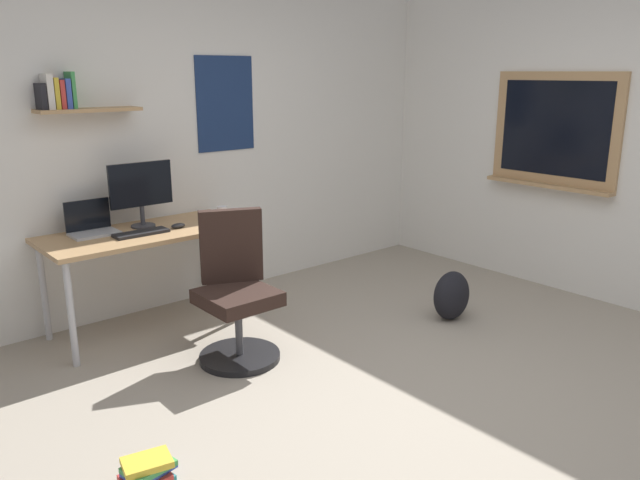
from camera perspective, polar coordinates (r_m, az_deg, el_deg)
ground_plane at (r=3.58m, az=9.59°, el=-15.20°), size 5.20×5.20×0.00m
wall_back at (r=5.03m, az=-11.79°, el=9.24°), size 5.00×0.30×2.60m
desk at (r=4.52m, az=-15.65°, el=-0.05°), size 1.41×0.65×0.73m
office_chair at (r=4.02m, az=-7.71°, el=-5.19°), size 0.54×0.56×0.95m
laptop at (r=4.51m, az=-20.24°, el=1.21°), size 0.31×0.21×0.23m
monitor_primary at (r=4.55m, az=-16.12°, el=4.45°), size 0.46×0.17×0.46m
keyboard at (r=4.40m, az=-16.11°, el=0.62°), size 0.37×0.13×0.02m
computer_mouse at (r=4.52m, az=-12.90°, el=1.29°), size 0.10×0.06×0.03m
coffee_mug at (r=4.74m, az=-8.96°, el=2.51°), size 0.08×0.08×0.09m
backpack at (r=4.74m, az=11.98°, el=-5.01°), size 0.32×0.22×0.37m
book_stack_on_floor at (r=3.07m, az=-15.56°, el=-19.77°), size 0.26×0.22×0.14m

